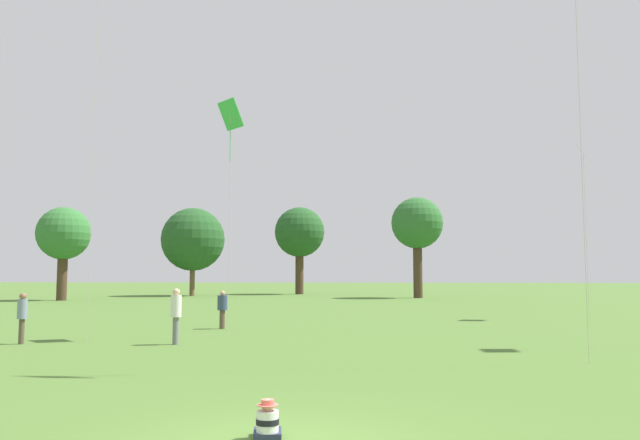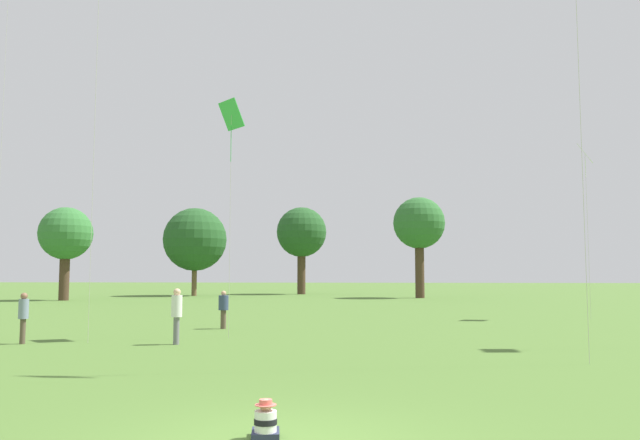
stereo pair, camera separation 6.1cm
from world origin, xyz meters
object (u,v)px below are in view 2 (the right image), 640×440
Objects in this scene: distant_tree_1 at (195,240)px; distant_tree_0 at (66,235)px; person_standing_0 at (23,313)px; kite_0 at (231,120)px; seated_toddler at (266,423)px; distant_tree_3 at (419,224)px; person_standing_3 at (223,306)px; kite_6 at (585,157)px; distant_tree_2 at (302,233)px; person_standing_2 at (177,311)px.

distant_tree_0 is at bearing -123.38° from distant_tree_1.
kite_0 is at bearing 74.40° from person_standing_0.
seated_toddler is 0.06× the size of distant_tree_3.
kite_0 is at bearing -11.13° from person_standing_3.
seated_toddler is at bearing -96.37° from distant_tree_3.
kite_0 is 18.76m from kite_6.
person_standing_0 is 9.32m from kite_0.
distant_tree_3 reaches higher than person_standing_3.
person_standing_3 reaches higher than seated_toddler.
distant_tree_2 is (3.06, 48.86, 5.72)m from person_standing_0.
distant_tree_1 is at bearing 98.36° from seated_toddler.
person_standing_0 is 0.18× the size of distant_tree_1.
distant_tree_0 is (-14.82, 31.20, 4.53)m from person_standing_0.
distant_tree_2 is (-1.94, 42.95, 5.80)m from person_standing_3.
distant_tree_1 reaches higher than person_standing_0.
distant_tree_0 is at bearing 35.17° from kite_0.
person_standing_2 is 0.19× the size of distant_tree_3.
kite_6 reaches higher than seated_toddler.
distant_tree_1 reaches higher than kite_0.
seated_toddler is 15.28m from kite_0.
distant_tree_3 is at bearing 135.16° from person_standing_3.
seated_toddler is at bearing 5.91° from person_standing_0.
distant_tree_3 is (5.56, 49.77, 6.57)m from seated_toddler.
person_standing_3 is 0.16× the size of distant_tree_3.
person_standing_0 is 0.17× the size of distant_tree_3.
distant_tree_2 is (10.20, 6.00, 1.00)m from distant_tree_1.
distant_tree_0 is (-19.70, 30.91, 4.44)m from person_standing_2.
kite_0 is at bearing -103.89° from distant_tree_3.
distant_tree_2 reaches higher than distant_tree_0.
distant_tree_1 reaches higher than person_standing_2.
person_standing_2 is 0.22× the size of distant_tree_0.
kite_6 reaches higher than distant_tree_0.
kite_0 is 1.06× the size of distant_tree_0.
distant_tree_1 is (-12.02, 42.57, 4.64)m from person_standing_2.
person_standing_2 reaches higher than person_standing_3.
person_standing_0 is 1.05× the size of person_standing_3.
person_standing_2 is 0.20× the size of kite_6.
person_standing_3 is at bearing -177.29° from kite_6.
kite_0 is 46.64m from distant_tree_2.
distant_tree_2 reaches higher than seated_toddler.
kite_6 is at bearing -23.00° from person_standing_2.
distant_tree_3 is (10.31, 38.94, 5.73)m from person_standing_2.
distant_tree_3 is at bearing 122.30° from person_standing_0.
distant_tree_3 is at bearing 83.80° from kite_6.
distant_tree_0 is (-24.45, 41.74, 5.28)m from seated_toddler.
distant_tree_3 is (22.33, -3.63, 1.09)m from distant_tree_1.
distant_tree_3 reaches higher than kite_6.
seated_toddler is 0.35× the size of person_standing_3.
person_standing_2 is at bearing 149.00° from kite_0.
person_standing_0 is (-9.64, 10.54, 0.75)m from seated_toddler.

